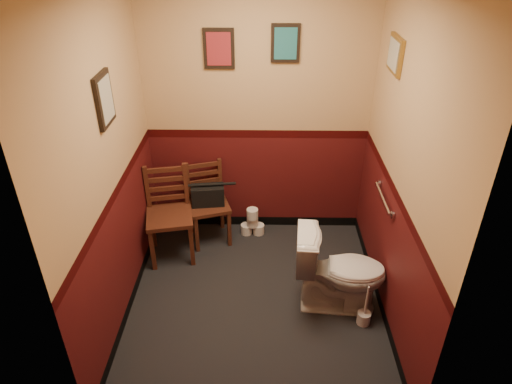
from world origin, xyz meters
TOP-DOWN VIEW (x-y plane):
  - floor at (0.00, 0.00)m, footprint 2.20×2.40m
  - wall_back at (0.00, 1.20)m, footprint 2.20×0.00m
  - wall_front at (0.00, -1.20)m, footprint 2.20×0.00m
  - wall_left at (-1.10, 0.00)m, footprint 0.00×2.40m
  - wall_right at (1.10, 0.00)m, footprint 0.00×2.40m
  - grab_bar at (1.07, 0.25)m, footprint 0.05×0.56m
  - framed_print_back_a at (-0.35, 1.18)m, footprint 0.28×0.04m
  - framed_print_back_b at (0.25, 1.18)m, footprint 0.26×0.04m
  - framed_print_left at (-1.08, 0.10)m, footprint 0.04×0.30m
  - framed_print_right at (1.08, 0.60)m, footprint 0.04×0.34m
  - toilet at (0.72, -0.02)m, footprint 0.81×0.50m
  - toilet_brush at (0.92, -0.24)m, footprint 0.11×0.11m
  - chair_left at (-0.86, 0.70)m, footprint 0.51×0.51m
  - chair_right at (-0.51, 0.97)m, footprint 0.50×0.50m
  - handbag at (-0.50, 0.93)m, footprint 0.34×0.20m
  - tp_stack at (-0.05, 1.03)m, footprint 0.25×0.15m

SIDE VIEW (x-z plane):
  - floor at x=0.00m, z-range 0.00..0.00m
  - toilet_brush at x=0.92m, z-range -0.14..0.27m
  - tp_stack at x=-0.05m, z-range -0.03..0.30m
  - toilet at x=0.72m, z-range 0.00..0.76m
  - chair_right at x=-0.51m, z-range 0.00..0.85m
  - chair_left at x=-0.86m, z-range 0.00..0.94m
  - handbag at x=-0.50m, z-range 0.43..0.67m
  - grab_bar at x=1.07m, z-range 0.92..0.98m
  - wall_back at x=0.00m, z-range 0.00..2.70m
  - wall_front at x=0.00m, z-range 0.00..2.70m
  - wall_left at x=-1.10m, z-range 0.00..2.70m
  - wall_right at x=1.10m, z-range 0.00..2.70m
  - framed_print_left at x=-1.08m, z-range 1.66..2.04m
  - framed_print_back_a at x=-0.35m, z-range 1.77..2.13m
  - framed_print_back_b at x=0.25m, z-range 1.83..2.17m
  - framed_print_right at x=1.08m, z-range 1.91..2.19m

